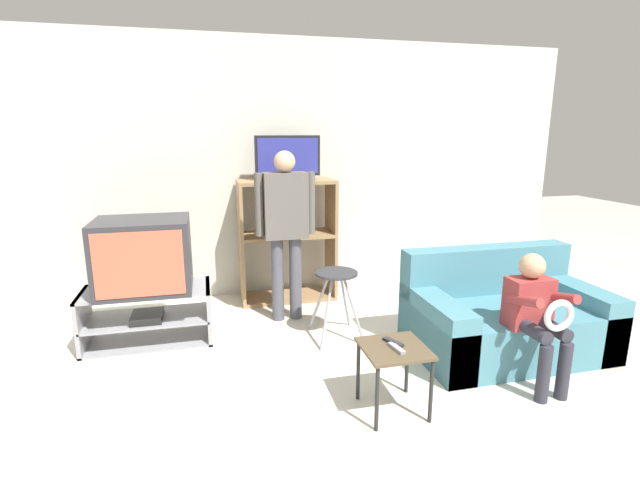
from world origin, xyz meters
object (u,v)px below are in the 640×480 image
tv_stand (148,316)px  person_standing_adult (286,220)px  remote_control_black (393,342)px  snack_table (394,357)px  television_flat (288,159)px  remote_control_white (397,348)px  couch (503,318)px  media_shelf (287,239)px  folding_stool (336,284)px  television_main (144,255)px  person_seated_child (536,310)px

tv_stand → person_standing_adult: size_ratio=0.65×
tv_stand → remote_control_black: bearing=-40.3°
tv_stand → snack_table: (1.56, -1.38, 0.14)m
tv_stand → television_flat: 1.92m
remote_control_white → couch: bearing=17.8°
media_shelf → couch: bearing=-46.8°
folding_stool → remote_control_white: folding_stool is taller
tv_stand → folding_stool: bearing=-10.6°
remote_control_black → couch: size_ratio=0.10×
folding_stool → person_standing_adult: size_ratio=0.38×
couch → person_standing_adult: size_ratio=0.95×
remote_control_black → couch: couch is taller
remote_control_black → television_main: bearing=115.0°
remote_control_black → snack_table: bearing=-127.3°
television_main → television_flat: size_ratio=1.11×
snack_table → person_seated_child: bearing=4.2°
remote_control_black → remote_control_white: 0.08m
television_flat → snack_table: 2.38m
person_seated_child → remote_control_white: bearing=-173.9°
television_main → person_standing_adult: person_standing_adult is taller
media_shelf → person_standing_adult: (-0.10, -0.53, 0.30)m
television_main → remote_control_black: size_ratio=4.94×
remote_control_black → media_shelf: bearing=73.1°
snack_table → person_standing_adult: size_ratio=0.28×
snack_table → remote_control_white: (-0.00, -0.03, 0.07)m
folding_stool → snack_table: folding_stool is taller
media_shelf → person_standing_adult: size_ratio=0.80×
person_standing_adult → person_seated_child: size_ratio=1.70×
tv_stand → television_flat: size_ratio=1.57×
media_shelf → person_seated_child: (1.32, -2.04, -0.10)m
media_shelf → snack_table: media_shelf is taller
folding_stool → remote_control_black: folding_stool is taller
person_standing_adult → person_seated_child: 2.11m
person_seated_child → folding_stool: bearing=136.9°
snack_table → remote_control_white: 0.08m
media_shelf → remote_control_white: size_ratio=8.50×
media_shelf → couch: size_ratio=0.85×
tv_stand → folding_stool: 1.56m
media_shelf → person_standing_adult: 0.62m
tv_stand → person_standing_adult: person_standing_adult is taller
tv_stand → remote_control_white: bearing=-42.2°
remote_control_white → television_main: bearing=128.2°
folding_stool → media_shelf: bearing=102.7°
folding_stool → person_standing_adult: bearing=124.1°
media_shelf → television_flat: size_ratio=1.92×
media_shelf → remote_control_white: media_shelf is taller
person_standing_adult → couch: bearing=-33.1°
television_flat → remote_control_black: 2.31m
folding_stool → remote_control_black: bearing=-86.6°
couch → remote_control_black: bearing=-155.4°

